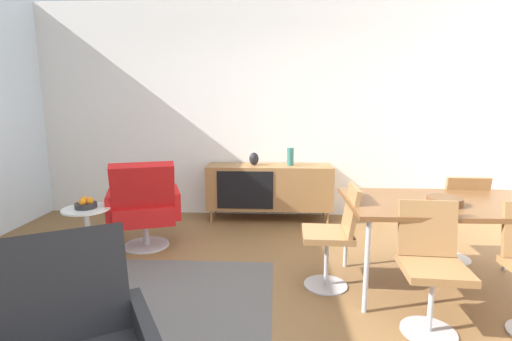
{
  "coord_description": "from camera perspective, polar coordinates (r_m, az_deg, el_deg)",
  "views": [
    {
      "loc": [
        0.01,
        -2.45,
        1.5
      ],
      "look_at": [
        -0.15,
        0.56,
        0.96
      ],
      "focal_mm": 26.32,
      "sensor_mm": 36.0,
      "label": 1
    }
  ],
  "objects": [
    {
      "name": "ground_plane",
      "position": [
        2.87,
        2.5,
        -21.36
      ],
      "size": [
        8.32,
        8.32,
        0.0
      ],
      "primitive_type": "plane",
      "color": "brown"
    },
    {
      "name": "vase_cobalt",
      "position": [
        4.81,
        -0.31,
        1.79
      ],
      "size": [
        0.12,
        0.12,
        0.16
      ],
      "color": "black",
      "rests_on": "sideboard"
    },
    {
      "name": "dining_chair_back_right",
      "position": [
        4.04,
        28.35,
        -5.9
      ],
      "size": [
        0.41,
        0.43,
        0.86
      ],
      "color": "#9E7042",
      "rests_on": "ground_plane"
    },
    {
      "name": "dining_chair_front_left",
      "position": [
        2.8,
        25.05,
        -12.51
      ],
      "size": [
        0.42,
        0.45,
        0.86
      ],
      "color": "#9E7042",
      "rests_on": "ground_plane"
    },
    {
      "name": "magazine_stack",
      "position": [
        4.37,
        -33.84,
        -10.73
      ],
      "size": [
        0.31,
        0.41,
        0.14
      ],
      "color": "#B2B2B7",
      "rests_on": "ground_plane"
    },
    {
      "name": "dining_chair_near_window",
      "position": [
        3.16,
        11.91,
        -9.16
      ],
      "size": [
        0.44,
        0.41,
        0.86
      ],
      "color": "#9E7042",
      "rests_on": "ground_plane"
    },
    {
      "name": "fruit_bowl",
      "position": [
        3.93,
        -24.46,
        -4.64
      ],
      "size": [
        0.2,
        0.2,
        0.11
      ],
      "color": "#262628",
      "rests_on": "side_table_round"
    },
    {
      "name": "lounge_chair_red",
      "position": [
        4.05,
        -16.65,
        -5.06
      ],
      "size": [
        0.85,
        0.82,
        0.95
      ],
      "color": "red",
      "rests_on": "ground_plane"
    },
    {
      "name": "dining_table",
      "position": [
        3.35,
        27.31,
        -4.89
      ],
      "size": [
        1.6,
        0.9,
        0.74
      ],
      "color": "brown",
      "rests_on": "ground_plane"
    },
    {
      "name": "wooden_bowl_on_table",
      "position": [
        3.2,
        26.75,
        -4.16
      ],
      "size": [
        0.26,
        0.26,
        0.06
      ],
      "primitive_type": "cylinder",
      "color": "brown",
      "rests_on": "dining_table"
    },
    {
      "name": "sideboard",
      "position": [
        4.87,
        2.02,
        -2.45
      ],
      "size": [
        1.6,
        0.45,
        0.72
      ],
      "color": "olive",
      "rests_on": "ground_plane"
    },
    {
      "name": "vase_sculptural_dark",
      "position": [
        4.8,
        5.23,
        2.11
      ],
      "size": [
        0.09,
        0.09,
        0.23
      ],
      "color": "#337266",
      "rests_on": "sideboard"
    },
    {
      "name": "wall_back",
      "position": [
        5.05,
        2.9,
        8.99
      ],
      "size": [
        6.8,
        0.12,
        2.8
      ],
      "primitive_type": "cube",
      "color": "white",
      "rests_on": "ground_plane"
    },
    {
      "name": "area_rug",
      "position": [
        3.14,
        -19.29,
        -18.96
      ],
      "size": [
        2.2,
        1.7,
        0.01
      ],
      "primitive_type": "cube",
      "color": "#595654",
      "rests_on": "ground_plane"
    },
    {
      "name": "side_table_round",
      "position": [
        3.99,
        -24.2,
        -7.96
      ],
      "size": [
        0.44,
        0.44,
        0.52
      ],
      "color": "white",
      "rests_on": "ground_plane"
    }
  ]
}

